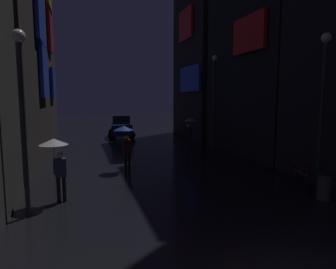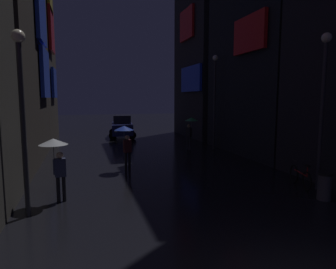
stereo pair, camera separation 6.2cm
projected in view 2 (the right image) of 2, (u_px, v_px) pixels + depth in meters
building_left_far at (23, 46)px, 22.57m from camera, size 4.25×8.12×14.63m
building_right_mid at (267, 4)px, 17.90m from camera, size 4.25×8.05×17.92m
building_right_far at (209, 30)px, 26.07m from camera, size 4.25×7.26×18.57m
pedestrian_midstreet_left_green at (191, 125)px, 19.57m from camera, size 0.90×0.90×2.12m
pedestrian_far_right_blue at (125, 135)px, 13.92m from camera, size 0.90×0.90×2.12m
pedestrian_foreground_right_clear at (56, 152)px, 9.58m from camera, size 0.90×0.90×2.12m
bicycle_parked_at_storefront at (300, 177)px, 11.52m from camera, size 0.55×1.77×0.96m
car_distant at (122, 127)px, 25.96m from camera, size 2.54×4.28×1.92m
streetlamp_right_near at (323, 94)px, 10.82m from camera, size 0.36×0.36×5.70m
streetlamp_right_far at (215, 92)px, 19.55m from camera, size 0.36×0.36×6.15m
streetlamp_left_near at (22, 102)px, 8.25m from camera, size 0.36×0.36×5.23m
trash_bin at (324, 186)px, 10.00m from camera, size 0.46×0.46×0.93m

